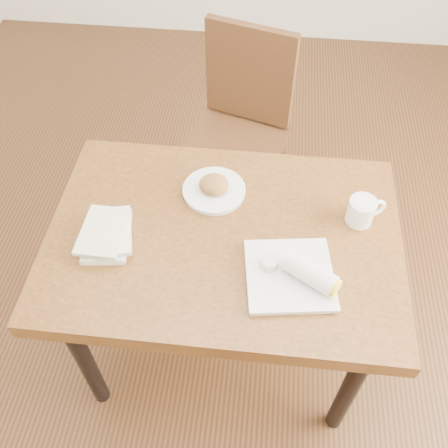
# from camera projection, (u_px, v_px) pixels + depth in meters

# --- Properties ---
(ground) EXTENTS (4.00, 5.00, 0.01)m
(ground) POSITION_uv_depth(u_px,v_px,m) (224.00, 341.00, 2.16)
(ground) COLOR #472814
(ground) RESTS_ON ground
(table) EXTENTS (1.12, 0.78, 0.75)m
(table) POSITION_uv_depth(u_px,v_px,m) (224.00, 251.00, 1.65)
(table) COLOR brown
(table) RESTS_ON ground
(chair_far) EXTENTS (0.52, 0.52, 0.95)m
(chair_far) POSITION_uv_depth(u_px,v_px,m) (240.00, 122.00, 2.24)
(chair_far) COLOR #442713
(chair_far) RESTS_ON ground
(plate_scone) EXTENTS (0.21, 0.21, 0.07)m
(plate_scone) POSITION_uv_depth(u_px,v_px,m) (214.00, 188.00, 1.67)
(plate_scone) COLOR white
(plate_scone) RESTS_ON table
(coffee_mug) EXTENTS (0.13, 0.09, 0.09)m
(coffee_mug) POSITION_uv_depth(u_px,v_px,m) (362.00, 210.00, 1.58)
(coffee_mug) COLOR white
(coffee_mug) RESTS_ON table
(plate_burrito) EXTENTS (0.29, 0.29, 0.09)m
(plate_burrito) POSITION_uv_depth(u_px,v_px,m) (296.00, 274.00, 1.45)
(plate_burrito) COLOR white
(plate_burrito) RESTS_ON table
(book_stack) EXTENTS (0.18, 0.22, 0.05)m
(book_stack) POSITION_uv_depth(u_px,v_px,m) (107.00, 234.00, 1.55)
(book_stack) COLOR white
(book_stack) RESTS_ON table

